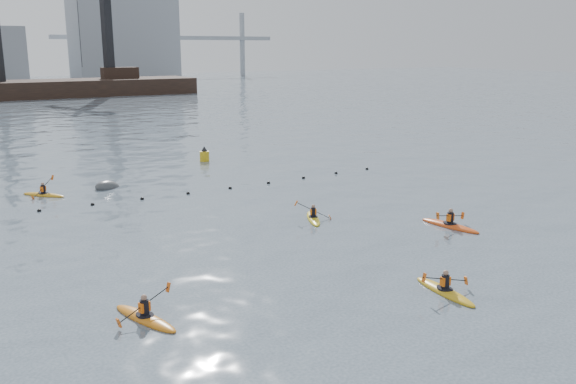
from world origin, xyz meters
name	(u,v)px	position (x,y,z in m)	size (l,w,h in m)	color
ground	(413,332)	(0.00, 0.00, 0.00)	(400.00, 400.00, 0.00)	#3B4B55
float_line	(164,196)	(-0.50, 22.53, 0.03)	(33.24, 0.73, 0.24)	black
barge_pier	(0,88)	(-0.22, 110.00, 1.89)	(72.00, 19.30, 29.50)	black
kayaker_0	(145,317)	(-7.35, 5.55, 0.10)	(2.20, 3.36, 1.18)	#C66C12
kayaker_1	(445,290)	(3.35, 1.89, 0.10)	(2.24, 3.34, 1.11)	#C09416
kayaker_3	(313,218)	(4.67, 13.14, 0.09)	(1.95, 2.96, 1.21)	gold
kayaker_4	(450,225)	(10.08, 8.21, 0.11)	(2.38, 3.62, 1.14)	#CE4613
kayaker_5	(44,194)	(-7.09, 26.64, 0.09)	(2.52, 2.72, 1.26)	#C68917
mooring_buoy	(108,188)	(-2.97, 26.80, 0.00)	(1.96, 1.16, 0.98)	#3F4144
nav_buoy	(204,156)	(6.60, 32.52, 0.43)	(0.78, 0.78, 1.42)	gold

